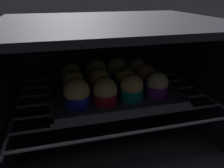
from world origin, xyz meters
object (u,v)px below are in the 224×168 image
Objects in this scene: baking_tray at (112,92)px; muffin_row1_col1 at (99,81)px; muffin_row0_col3 at (157,85)px; muffin_row2_col1 at (96,72)px; muffin_row0_col2 at (132,88)px; muffin_row1_col2 at (125,79)px; muffin_row2_col3 at (137,70)px; muffin_row1_col3 at (145,77)px; muffin_row2_col2 at (117,70)px; muffin_row0_col0 at (77,93)px; muffin_row1_col0 at (74,83)px; muffin_row0_col1 at (105,92)px; muffin_row2_col0 at (72,75)px.

muffin_row1_col1 reaches higher than baking_tray.
muffin_row2_col1 is (-14.41, 13.89, 0.42)cm from muffin_row0_col3.
muffin_row0_col3 is (7.56, 0.51, -0.14)cm from muffin_row0_col2.
muffin_row1_col2 is 1.02× the size of muffin_row2_col3.
muffin_row0_col3 is 6.89cm from muffin_row1_col3.
muffin_row1_col3 is at bearing 0.78° from baking_tray.
muffin_row2_col1 reaches higher than muffin_row2_col2.
muffin_row1_col3 is (10.50, 0.14, 3.62)cm from baking_tray.
muffin_row1_col2 reaches higher than baking_tray.
muffin_row0_col2 is (14.61, 0.23, -0.22)cm from muffin_row0_col0.
muffin_row1_col2 is at bearing -0.46° from muffin_row1_col0.
muffin_row1_col1 is 0.96× the size of muffin_row2_col1.
muffin_row1_col2 is 0.91× the size of muffin_row2_col2.
muffin_row0_col1 is 14.84cm from muffin_row0_col3.
muffin_row0_col1 is 7.27cm from muffin_row0_col2.
muffin_row1_col2 is 9.61cm from muffin_row2_col3.
muffin_row0_col0 is 1.06× the size of muffin_row0_col1.
muffin_row2_col0 is (-10.98, 7.35, 3.63)cm from baking_tray.
muffin_row0_col2 is at bearing -133.44° from muffin_row1_col3.
muffin_row1_col1 is (-7.33, 6.89, -0.10)cm from muffin_row0_col2.
muffin_row1_col1 is at bearing -3.06° from muffin_row1_col0.
muffin_row2_col3 is at bearing 64.12° from muffin_row0_col2.
muffin_row2_col3 is at bearing 33.80° from baking_tray.
muffin_row2_col1 is at bearing 136.05° from muffin_row0_col3.
muffin_row1_col0 is at bearing -137.01° from muffin_row2_col1.
muffin_row1_col0 is 22.48cm from muffin_row2_col3.
muffin_row2_col1 is (7.64, 7.12, 0.29)cm from muffin_row1_col0.
muffin_row2_col3 is (21.50, 14.43, -0.45)cm from muffin_row0_col0.
muffin_row0_col2 reaches higher than baking_tray.
muffin_row1_col0 is at bearing 153.34° from muffin_row0_col2.
baking_tray is 9.11cm from muffin_row2_col2.
muffin_row0_col0 is at bearing -146.13° from muffin_row2_col3.
muffin_row1_col1 reaches higher than muffin_row0_col1.
muffin_row0_col2 is 1.04× the size of muffin_row1_col3.
muffin_row0_col3 is at bearing 2.02° from muffin_row0_col1.
muffin_row1_col3 is at bearing 27.40° from muffin_row0_col1.
baking_tray is at bearing -0.21° from muffin_row1_col0.
muffin_row2_col2 is (14.62, -0.07, 0.45)cm from muffin_row2_col0.
muffin_row0_col0 is 1.03× the size of muffin_row1_col0.
muffin_row1_col3 is at bearing 0.27° from muffin_row1_col0.
muffin_row1_col0 is 1.09× the size of muffin_row2_col3.
muffin_row2_col3 is (14.22, 7.31, -0.13)cm from muffin_row1_col1.
baking_tray is 5.19× the size of muffin_row1_col3.
muffin_row0_col3 is 9.80cm from muffin_row1_col2.
muffin_row0_col0 is 0.99× the size of muffin_row2_col1.
muffin_row0_col1 is 0.93× the size of muffin_row2_col1.
muffin_row2_col2 reaches higher than muffin_row0_col2.
muffin_row2_col3 is (13.74, -0.20, -0.51)cm from muffin_row2_col1.
muffin_row1_col0 and muffin_row1_col1 have the same top height.
muffin_row2_col0 is at bearing 178.65° from muffin_row2_col1.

